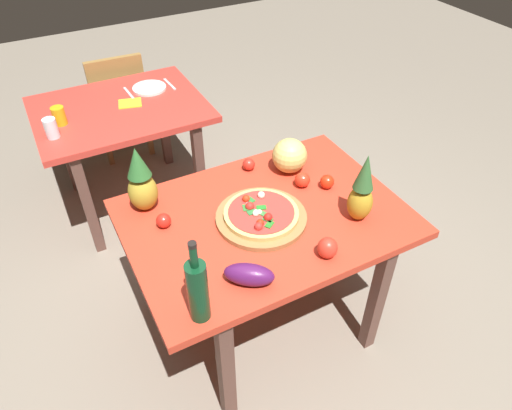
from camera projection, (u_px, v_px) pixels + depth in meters
name	position (u px, v px, depth m)	size (l,w,h in m)	color
ground_plane	(263.00, 316.00, 2.63)	(10.00, 10.00, 0.00)	gray
display_table	(265.00, 229.00, 2.19)	(1.26, 0.90, 0.76)	brown
background_table	(122.00, 122.00, 2.98)	(1.04, 0.82, 0.76)	brown
dining_chair	(119.00, 100.00, 3.56)	(0.42, 0.42, 0.85)	olive
pizza_board	(261.00, 218.00, 2.10)	(0.41, 0.41, 0.03)	olive
pizza	(261.00, 213.00, 2.08)	(0.34, 0.34, 0.06)	#E0B865
wine_bottle	(198.00, 290.00, 1.62)	(0.08, 0.08, 0.37)	#0D391E
pineapple_left	(362.00, 191.00, 2.03)	(0.11, 0.11, 0.34)	#B08C22
pineapple_right	(141.00, 182.00, 2.08)	(0.13, 0.13, 0.33)	#AE952C
melon	(290.00, 156.00, 2.35)	(0.18, 0.18, 0.18)	#D9CB6B
bell_pepper	(327.00, 248.00, 1.92)	(0.08, 0.08, 0.09)	red
eggplant	(249.00, 275.00, 1.80)	(0.20, 0.09, 0.09)	#511953
tomato_beside_pepper	(164.00, 221.00, 2.06)	(0.07, 0.07, 0.07)	red
tomato_at_corner	(249.00, 164.00, 2.39)	(0.06, 0.06, 0.06)	red
tomato_by_bottle	(302.00, 180.00, 2.28)	(0.08, 0.08, 0.08)	red
tomato_near_board	(327.00, 182.00, 2.27)	(0.07, 0.07, 0.07)	red
drinking_glass_juice	(59.00, 116.00, 2.72)	(0.08, 0.08, 0.11)	#F1A817
drinking_glass_water	(51.00, 128.00, 2.61)	(0.07, 0.07, 0.11)	silver
dinner_plate	(149.00, 88.00, 3.09)	(0.22, 0.22, 0.02)	white
fork_utensil	(129.00, 93.00, 3.04)	(0.02, 0.18, 0.01)	silver
knife_utensil	(170.00, 84.00, 3.14)	(0.02, 0.18, 0.01)	silver
napkin_folded	(130.00, 103.00, 2.94)	(0.14, 0.12, 0.01)	yellow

